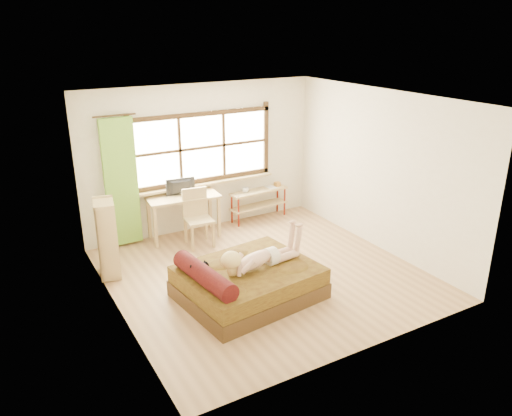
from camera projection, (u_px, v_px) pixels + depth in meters
floor at (264, 274)px, 7.79m from camera, size 4.50×4.50×0.00m
ceiling at (265, 99)px, 6.84m from camera, size 4.50×4.50×0.00m
wall_back at (202, 158)px, 9.15m from camera, size 4.50×0.00×4.50m
wall_front at (369, 248)px, 5.48m from camera, size 4.50×0.00×4.50m
wall_left at (111, 220)px, 6.27m from camera, size 0.00×4.50×4.50m
wall_right at (380, 171)px, 8.36m from camera, size 0.00×4.50×4.50m
window at (203, 150)px, 9.07m from camera, size 2.80×0.16×1.46m
curtain at (121, 183)px, 8.40m from camera, size 0.55×0.10×2.20m
bed at (246, 282)px, 7.03m from camera, size 2.00×1.68×0.70m
woman at (260, 249)px, 6.91m from camera, size 1.32×0.52×0.55m
kitten at (198, 270)px, 6.69m from camera, size 0.29×0.14×0.22m
desk at (183, 202)px, 8.88m from camera, size 1.32×0.69×0.79m
monitor at (181, 187)px, 8.84m from camera, size 0.53×0.11×0.30m
chair at (197, 214)px, 8.69m from camera, size 0.48×0.48×1.00m
pipe_shelf at (259, 198)px, 9.83m from camera, size 1.23×0.40×0.68m
cup at (245, 190)px, 9.61m from camera, size 0.14×0.14×0.10m
book at (268, 188)px, 9.86m from camera, size 0.19×0.25×0.02m
bookshelf at (107, 238)px, 7.56m from camera, size 0.39×0.57×1.20m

